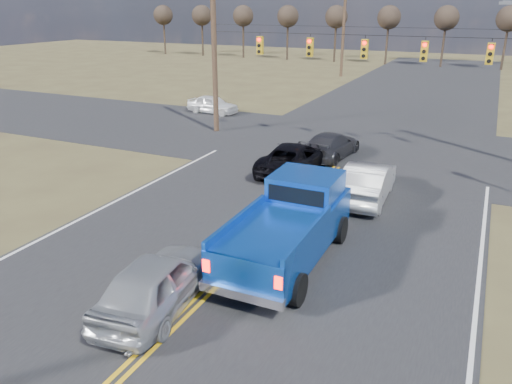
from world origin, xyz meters
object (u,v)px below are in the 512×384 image
at_px(white_car_queue, 368,181).
at_px(black_suv, 294,158).
at_px(dgrey_car_queue, 331,145).
at_px(silver_suv, 157,282).
at_px(cross_car_west, 213,104).
at_px(pickup_truck, 289,225).

bearing_deg(white_car_queue, black_suv, -29.69).
bearing_deg(dgrey_car_queue, black_suv, 81.42).
xyz_separation_m(silver_suv, black_suv, (-0.84, 12.06, -0.05)).
relative_size(black_suv, white_car_queue, 1.09).
bearing_deg(black_suv, cross_car_west, -47.20).
bearing_deg(cross_car_west, pickup_truck, -140.43).
bearing_deg(silver_suv, dgrey_car_queue, -96.37).
bearing_deg(black_suv, white_car_queue, 150.68).
distance_m(pickup_truck, white_car_queue, 6.21).
bearing_deg(black_suv, pickup_truck, 107.75).
distance_m(white_car_queue, cross_car_west, 18.84).
xyz_separation_m(white_car_queue, cross_car_west, (-14.26, 12.31, -0.12)).
relative_size(silver_suv, black_suv, 0.87).
height_order(white_car_queue, cross_car_west, white_car_queue).
xyz_separation_m(pickup_truck, black_suv, (-2.96, 8.14, -0.43)).
bearing_deg(dgrey_car_queue, cross_car_west, -26.32).
bearing_deg(cross_car_west, dgrey_car_queue, -118.97).
xyz_separation_m(black_suv, dgrey_car_queue, (0.84, 3.11, -0.06)).
bearing_deg(white_car_queue, cross_car_west, -43.42).
height_order(pickup_truck, silver_suv, pickup_truck).
xyz_separation_m(pickup_truck, dgrey_car_queue, (-2.12, 11.25, -0.50)).
height_order(black_suv, dgrey_car_queue, black_suv).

